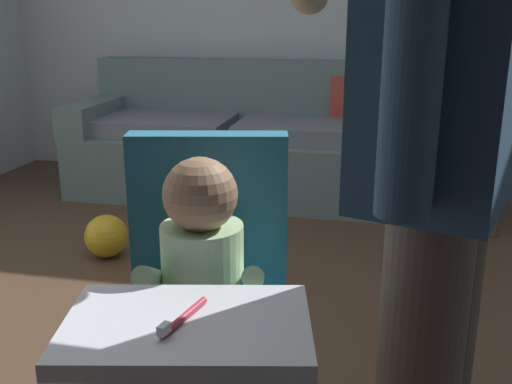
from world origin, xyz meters
name	(u,v)px	position (x,y,z in m)	size (l,w,h in m)	color
ground	(182,348)	(0.00, 0.00, -0.05)	(5.78, 6.40, 0.10)	#503928
couch	(240,143)	(-0.23, 1.91, 0.33)	(2.15, 0.86, 0.86)	slate
high_chair	(204,281)	(0.35, -0.78, 0.63)	(0.71, 0.81, 0.92)	white
adult_standing	(442,153)	(0.79, -0.93, 0.96)	(0.50, 0.59, 1.70)	#68574C
toy_ball	(106,236)	(-0.61, 0.66, 0.11)	(0.21, 0.21, 0.21)	gold
side_table	(464,160)	(1.16, 1.52, 0.38)	(0.40, 0.40, 0.52)	brown
sippy_cup	(476,127)	(1.20, 1.52, 0.57)	(0.07, 0.07, 0.10)	gold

